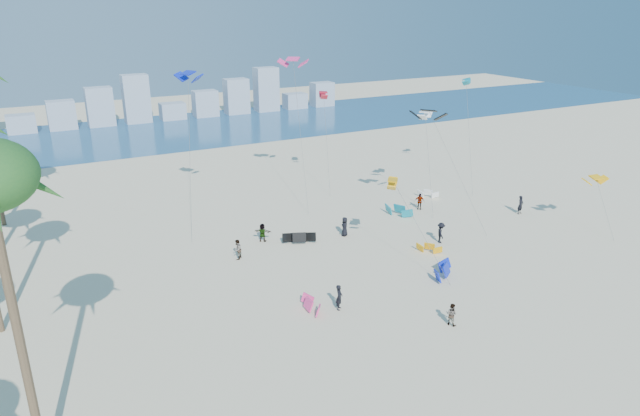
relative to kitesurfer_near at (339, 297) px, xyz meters
name	(u,v)px	position (x,y,z in m)	size (l,w,h in m)	color
ground	(405,374)	(-0.31, -8.14, -0.92)	(220.00, 220.00, 0.00)	beige
ocean	(143,134)	(-0.31, 63.86, -0.92)	(220.00, 220.00, 0.00)	navy
kitesurfer_near	(339,297)	(0.00, 0.00, 0.00)	(0.67, 0.44, 1.84)	black
kitesurfer_mid	(451,314)	(5.50, -5.22, -0.14)	(0.75, 0.59, 1.55)	gray
kitesurfers_far	(366,227)	(8.67, 10.27, -0.04)	(29.81, 9.03, 1.88)	black
grounded_kites	(386,240)	(9.21, 7.79, -0.47)	(24.36, 18.80, 1.00)	#FD3889
flying_kites	(376,103)	(12.87, 15.64, 10.10)	(35.29, 26.58, 15.36)	#ED9F0C
distant_skyline	(122,106)	(-1.50, 73.86, 2.17)	(85.00, 3.00, 8.40)	#9EADBF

